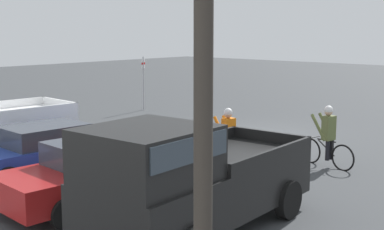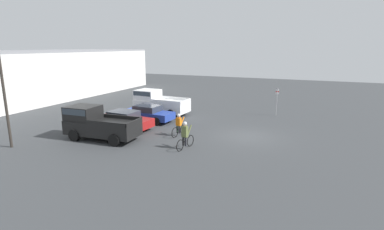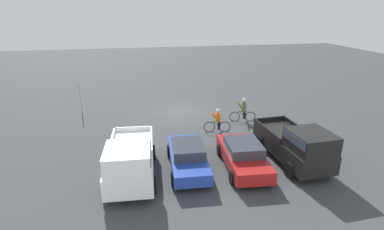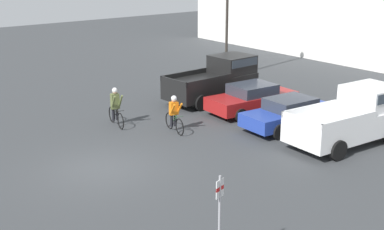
# 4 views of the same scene
# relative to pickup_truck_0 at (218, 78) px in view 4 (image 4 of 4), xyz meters

# --- Properties ---
(ground_plane) EXTENTS (80.00, 80.00, 0.00)m
(ground_plane) POSITION_rel_pickup_truck_0_xyz_m (4.62, -9.42, -1.15)
(ground_plane) COLOR #383A3D
(pickup_truck_0) EXTENTS (2.44, 5.20, 2.24)m
(pickup_truck_0) POSITION_rel_pickup_truck_0_xyz_m (0.00, 0.00, 0.00)
(pickup_truck_0) COLOR black
(pickup_truck_0) RESTS_ON ground_plane
(sedan_0) EXTENTS (2.26, 4.62, 1.41)m
(sedan_0) POSITION_rel_pickup_truck_0_xyz_m (2.83, -0.21, -0.44)
(sedan_0) COLOR maroon
(sedan_0) RESTS_ON ground_plane
(sedan_1) EXTENTS (2.12, 4.61, 1.38)m
(sedan_1) POSITION_rel_pickup_truck_0_xyz_m (5.63, -0.62, -0.45)
(sedan_1) COLOR #233D9E
(sedan_1) RESTS_ON ground_plane
(pickup_truck_1) EXTENTS (2.55, 5.22, 2.23)m
(pickup_truck_1) POSITION_rel_pickup_truck_0_xyz_m (8.45, 0.01, -0.00)
(pickup_truck_1) COLOR white
(pickup_truck_1) RESTS_ON ground_plane
(cyclist_0) EXTENTS (1.75, 0.53, 1.64)m
(cyclist_0) POSITION_rel_pickup_truck_0_xyz_m (2.85, -4.92, -0.34)
(cyclist_0) COLOR black
(cyclist_0) RESTS_ON ground_plane
(cyclist_1) EXTENTS (1.87, 0.53, 1.77)m
(cyclist_1) POSITION_rel_pickup_truck_0_xyz_m (0.52, -6.47, -0.28)
(cyclist_1) COLOR black
(cyclist_1) RESTS_ON ground_plane
(fire_lane_sign) EXTENTS (0.10, 0.30, 2.55)m
(fire_lane_sign) POSITION_rel_pickup_truck_0_xyz_m (12.17, -10.40, 0.39)
(fire_lane_sign) COLOR #9E9EA3
(fire_lane_sign) RESTS_ON ground_plane
(lamppost) EXTENTS (0.36, 0.36, 8.18)m
(lamppost) POSITION_rel_pickup_truck_0_xyz_m (-3.61, 3.79, 3.55)
(lamppost) COLOR #2D2823
(lamppost) RESTS_ON ground_plane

